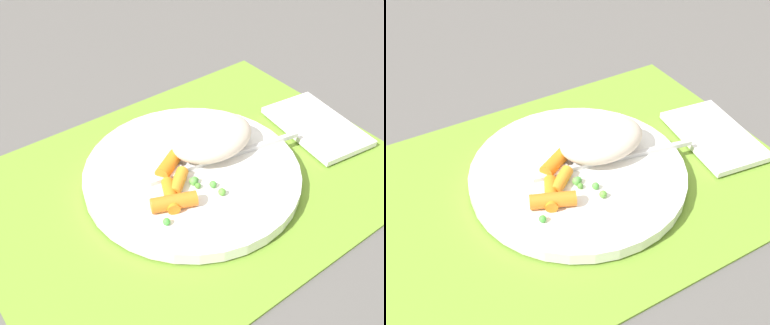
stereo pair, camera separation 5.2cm
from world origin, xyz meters
The scene contains 8 objects.
ground_plane centered at (0.00, 0.00, 0.00)m, with size 2.40×2.40×0.00m, color #565451.
placemat centered at (0.00, 0.00, 0.00)m, with size 0.50×0.37×0.01m, color olive.
plate centered at (0.00, 0.00, 0.01)m, with size 0.26×0.26×0.02m, color white.
rice_mound centered at (-0.04, -0.01, 0.04)m, with size 0.11×0.08×0.04m, color beige.
carrot_portion centered at (0.04, 0.02, 0.03)m, with size 0.08×0.09×0.02m.
pea_scatter centered at (0.03, 0.03, 0.03)m, with size 0.09×0.06×0.01m.
fork centered at (-0.03, 0.01, 0.02)m, with size 0.21×0.05×0.01m.
napkin centered at (-0.20, 0.02, 0.01)m, with size 0.09×0.14×0.01m, color white.
Camera 2 is at (0.22, 0.37, 0.40)m, focal length 44.56 mm.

